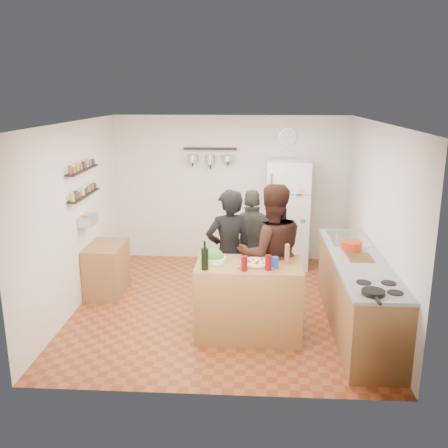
# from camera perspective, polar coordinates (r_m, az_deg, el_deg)

# --- Properties ---
(room_shell) EXTENTS (4.20, 4.20, 4.20)m
(room_shell) POSITION_cam_1_polar(r_m,az_deg,el_deg) (6.97, 0.15, 1.40)
(room_shell) COLOR brown
(room_shell) RESTS_ON ground
(prep_island) EXTENTS (1.25, 0.72, 0.91)m
(prep_island) POSITION_cam_1_polar(r_m,az_deg,el_deg) (6.08, 2.81, -8.62)
(prep_island) COLOR olive
(prep_island) RESTS_ON floor
(pizza_board) EXTENTS (0.42, 0.34, 0.02)m
(pizza_board) POSITION_cam_1_polar(r_m,az_deg,el_deg) (5.89, 3.64, -4.55)
(pizza_board) COLOR brown
(pizza_board) RESTS_ON prep_island
(pizza) EXTENTS (0.34, 0.34, 0.02)m
(pizza) POSITION_cam_1_polar(r_m,az_deg,el_deg) (5.88, 3.65, -4.38)
(pizza) COLOR #CFB788
(pizza) RESTS_ON pizza_board
(salad_bowl) EXTENTS (0.30, 0.30, 0.06)m
(salad_bowl) POSITION_cam_1_polar(r_m,az_deg,el_deg) (5.97, -1.17, -4.06)
(salad_bowl) COLOR silver
(salad_bowl) RESTS_ON prep_island
(wine_bottle) EXTENTS (0.08, 0.08, 0.25)m
(wine_bottle) POSITION_cam_1_polar(r_m,az_deg,el_deg) (5.69, -2.20, -4.02)
(wine_bottle) COLOR black
(wine_bottle) RESTS_ON prep_island
(wine_glass_near) EXTENTS (0.07, 0.07, 0.18)m
(wine_glass_near) POSITION_cam_1_polar(r_m,az_deg,el_deg) (5.65, 2.34, -4.53)
(wine_glass_near) COLOR #60080B
(wine_glass_near) RESTS_ON prep_island
(wine_glass_far) EXTENTS (0.07, 0.07, 0.18)m
(wine_glass_far) POSITION_cam_1_polar(r_m,az_deg,el_deg) (5.69, 5.07, -4.42)
(wine_glass_far) COLOR #5F080F
(wine_glass_far) RESTS_ON prep_island
(pepper_mill) EXTENTS (0.06, 0.06, 0.19)m
(pepper_mill) POSITION_cam_1_polar(r_m,az_deg,el_deg) (5.94, 7.24, -3.58)
(pepper_mill) COLOR #8E593B
(pepper_mill) RESTS_ON prep_island
(salt_canister) EXTENTS (0.08, 0.08, 0.13)m
(salt_canister) POSITION_cam_1_polar(r_m,az_deg,el_deg) (5.78, 5.84, -4.39)
(salt_canister) COLOR #1B3599
(salt_canister) RESTS_ON prep_island
(person_left) EXTENTS (0.72, 0.60, 1.69)m
(person_left) POSITION_cam_1_polar(r_m,az_deg,el_deg) (6.50, 0.55, -3.32)
(person_left) COLOR black
(person_left) RESTS_ON floor
(person_center) EXTENTS (0.98, 0.83, 1.80)m
(person_center) POSITION_cam_1_polar(r_m,az_deg,el_deg) (6.32, 5.42, -3.44)
(person_center) COLOR black
(person_center) RESTS_ON floor
(person_back) EXTENTS (0.93, 0.40, 1.58)m
(person_back) POSITION_cam_1_polar(r_m,az_deg,el_deg) (7.01, 3.28, -2.43)
(person_back) COLOR #2D2C28
(person_back) RESTS_ON floor
(counter_run) EXTENTS (0.63, 2.63, 0.90)m
(counter_run) POSITION_cam_1_polar(r_m,az_deg,el_deg) (6.45, 15.03, -7.75)
(counter_run) COLOR #9E7042
(counter_run) RESTS_ON floor
(stove_top) EXTENTS (0.60, 0.62, 0.02)m
(stove_top) POSITION_cam_1_polar(r_m,az_deg,el_deg) (5.42, 17.29, -7.08)
(stove_top) COLOR white
(stove_top) RESTS_ON counter_run
(skillet) EXTENTS (0.23, 0.23, 0.04)m
(skillet) POSITION_cam_1_polar(r_m,az_deg,el_deg) (5.23, 16.69, -7.50)
(skillet) COLOR black
(skillet) RESTS_ON stove_top
(sink) EXTENTS (0.50, 0.80, 0.03)m
(sink) POSITION_cam_1_polar(r_m,az_deg,el_deg) (7.09, 13.96, -1.64)
(sink) COLOR silver
(sink) RESTS_ON counter_run
(cutting_board) EXTENTS (0.30, 0.40, 0.02)m
(cutting_board) POSITION_cam_1_polar(r_m,az_deg,el_deg) (6.31, 15.26, -3.81)
(cutting_board) COLOR brown
(cutting_board) RESTS_ON counter_run
(red_bowl) EXTENTS (0.26, 0.26, 0.11)m
(red_bowl) POSITION_cam_1_polar(r_m,az_deg,el_deg) (6.57, 14.36, -2.42)
(red_bowl) COLOR #AF2D14
(red_bowl) RESTS_ON counter_run
(fridge) EXTENTS (0.70, 0.68, 1.80)m
(fridge) POSITION_cam_1_polar(r_m,az_deg,el_deg) (8.39, 7.19, 1.14)
(fridge) COLOR white
(fridge) RESTS_ON floor
(wall_clock) EXTENTS (0.30, 0.03, 0.30)m
(wall_clock) POSITION_cam_1_polar(r_m,az_deg,el_deg) (8.51, 7.33, 9.87)
(wall_clock) COLOR silver
(wall_clock) RESTS_ON back_wall
(spice_shelf_lower) EXTENTS (0.12, 1.00, 0.02)m
(spice_shelf_lower) POSITION_cam_1_polar(r_m,az_deg,el_deg) (7.12, -15.68, 3.18)
(spice_shelf_lower) COLOR black
(spice_shelf_lower) RESTS_ON left_wall
(spice_shelf_upper) EXTENTS (0.12, 1.00, 0.02)m
(spice_shelf_upper) POSITION_cam_1_polar(r_m,az_deg,el_deg) (7.06, -15.88, 5.96)
(spice_shelf_upper) COLOR black
(spice_shelf_upper) RESTS_ON left_wall
(produce_basket) EXTENTS (0.18, 0.35, 0.14)m
(produce_basket) POSITION_cam_1_polar(r_m,az_deg,el_deg) (7.18, -15.26, 0.44)
(produce_basket) COLOR silver
(produce_basket) RESTS_ON left_wall
(side_table) EXTENTS (0.50, 0.80, 0.73)m
(side_table) POSITION_cam_1_polar(r_m,az_deg,el_deg) (7.54, -13.23, -4.99)
(side_table) COLOR #A67745
(side_table) RESTS_ON floor
(pot_rack) EXTENTS (0.90, 0.04, 0.04)m
(pot_rack) POSITION_cam_1_polar(r_m,az_deg,el_deg) (8.47, -1.59, 8.60)
(pot_rack) COLOR black
(pot_rack) RESTS_ON back_wall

